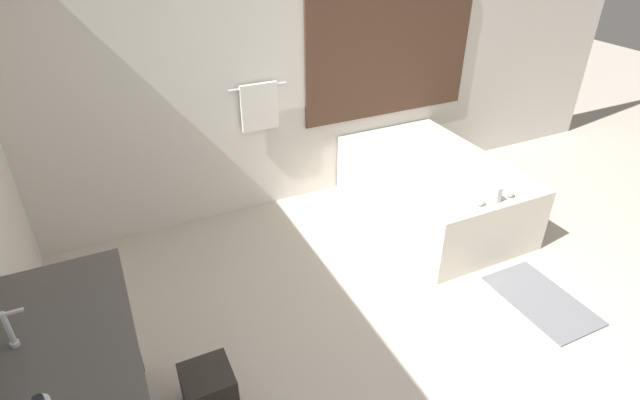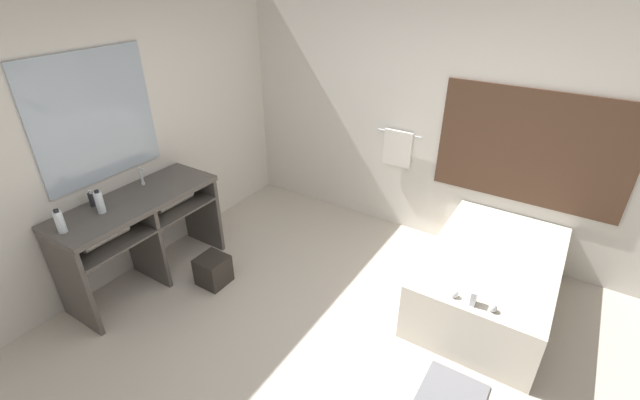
# 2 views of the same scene
# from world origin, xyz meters

# --- Properties ---
(ground_plane) EXTENTS (16.00, 16.00, 0.00)m
(ground_plane) POSITION_xyz_m (0.00, 0.00, 0.00)
(ground_plane) COLOR beige
(ground_plane) RESTS_ON ground
(wall_back_with_blinds) EXTENTS (7.40, 0.13, 2.70)m
(wall_back_with_blinds) POSITION_xyz_m (0.03, 2.23, 1.34)
(wall_back_with_blinds) COLOR silver
(wall_back_with_blinds) RESTS_ON ground_plane
(sink_faucet) EXTENTS (0.09, 0.04, 0.18)m
(sink_faucet) POSITION_xyz_m (-2.05, 0.19, 0.99)
(sink_faucet) COLOR silver
(sink_faucet) RESTS_ON vanity_counter
(bathtub) EXTENTS (1.05, 1.64, 0.66)m
(bathtub) POSITION_xyz_m (0.99, 1.37, 0.30)
(bathtub) COLOR silver
(bathtub) RESTS_ON ground_plane
(waste_bin) EXTENTS (0.27, 0.27, 0.29)m
(waste_bin) POSITION_xyz_m (-1.33, 0.25, 0.14)
(waste_bin) COLOR #2D2823
(waste_bin) RESTS_ON ground_plane
(bath_mat) EXTENTS (0.44, 0.75, 0.02)m
(bath_mat) POSITION_xyz_m (1.04, 0.09, 0.01)
(bath_mat) COLOR slate
(bath_mat) RESTS_ON ground_plane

